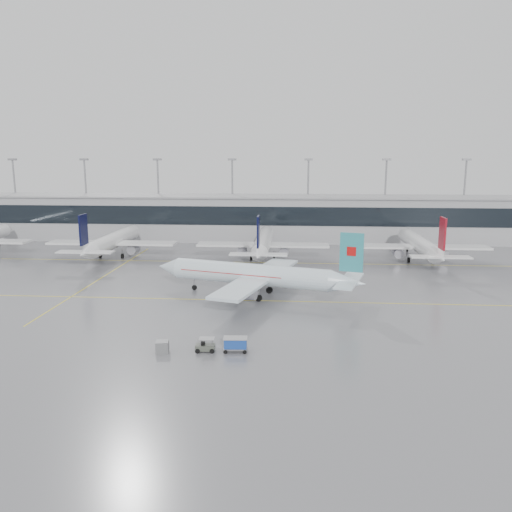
# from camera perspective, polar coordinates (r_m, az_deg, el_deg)

# --- Properties ---
(ground) EXTENTS (320.00, 320.00, 0.00)m
(ground) POSITION_cam_1_polar(r_m,az_deg,el_deg) (81.14, -0.62, -5.10)
(ground) COLOR slate
(ground) RESTS_ON ground
(taxi_line_main) EXTENTS (120.00, 0.25, 0.01)m
(taxi_line_main) POSITION_cam_1_polar(r_m,az_deg,el_deg) (81.14, -0.62, -5.10)
(taxi_line_main) COLOR gold
(taxi_line_main) RESTS_ON ground
(taxi_line_north) EXTENTS (120.00, 0.25, 0.01)m
(taxi_line_north) POSITION_cam_1_polar(r_m,az_deg,el_deg) (110.19, 0.68, -0.75)
(taxi_line_north) COLOR gold
(taxi_line_north) RESTS_ON ground
(taxi_line_cross) EXTENTS (0.25, 60.00, 0.01)m
(taxi_line_cross) POSITION_cam_1_polar(r_m,az_deg,el_deg) (102.13, -16.92, -2.19)
(taxi_line_cross) COLOR gold
(taxi_line_cross) RESTS_ON ground
(terminal) EXTENTS (180.00, 15.00, 12.00)m
(terminal) POSITION_cam_1_polar(r_m,az_deg,el_deg) (140.78, 1.48, 4.32)
(terminal) COLOR #98989B
(terminal) RESTS_ON ground
(terminal_glass) EXTENTS (180.00, 0.20, 5.00)m
(terminal_glass) POSITION_cam_1_polar(r_m,az_deg,el_deg) (133.11, 1.33, 4.58)
(terminal_glass) COLOR black
(terminal_glass) RESTS_ON ground
(terminal_roof) EXTENTS (182.00, 16.00, 0.40)m
(terminal_roof) POSITION_cam_1_polar(r_m,az_deg,el_deg) (140.18, 1.50, 6.84)
(terminal_roof) COLOR gray
(terminal_roof) RESTS_ON ground
(light_masts) EXTENTS (156.40, 1.00, 22.60)m
(light_masts) POSITION_cam_1_polar(r_m,az_deg,el_deg) (146.08, 1.61, 7.46)
(light_masts) COLOR gray
(light_masts) RESTS_ON ground
(air_canada_jet) EXTENTS (36.05, 29.43, 11.55)m
(air_canada_jet) POSITION_cam_1_polar(r_m,az_deg,el_deg) (82.47, 0.15, -2.20)
(air_canada_jet) COLOR silver
(air_canada_jet) RESTS_ON ground
(parked_jet_b) EXTENTS (29.64, 36.96, 11.72)m
(parked_jet_b) POSITION_cam_1_polar(r_m,az_deg,el_deg) (120.32, -16.09, 1.62)
(parked_jet_b) COLOR silver
(parked_jet_b) RESTS_ON ground
(parked_jet_c) EXTENTS (29.64, 36.96, 11.72)m
(parked_jet_c) POSITION_cam_1_polar(r_m,az_deg,el_deg) (113.12, 0.80, 1.47)
(parked_jet_c) COLOR silver
(parked_jet_c) RESTS_ON ground
(parked_jet_d) EXTENTS (29.64, 36.96, 11.72)m
(parked_jet_d) POSITION_cam_1_polar(r_m,az_deg,el_deg) (116.46, 18.26, 1.19)
(parked_jet_d) COLOR silver
(parked_jet_d) RESTS_ON ground
(baggage_tug) EXTENTS (3.46, 1.55, 1.67)m
(baggage_tug) POSITION_cam_1_polar(r_m,az_deg,el_deg) (60.69, -5.82, -10.28)
(baggage_tug) COLOR #444A40
(baggage_tug) RESTS_ON ground
(baggage_cart) EXTENTS (2.93, 1.75, 1.76)m
(baggage_cart) POSITION_cam_1_polar(r_m,az_deg,el_deg) (60.22, -2.37, -9.95)
(baggage_cart) COLOR gray
(baggage_cart) RESTS_ON ground
(gse_unit) EXTENTS (1.63, 1.54, 1.46)m
(gse_unit) POSITION_cam_1_polar(r_m,az_deg,el_deg) (60.91, -10.65, -10.19)
(gse_unit) COLOR slate
(gse_unit) RESTS_ON ground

